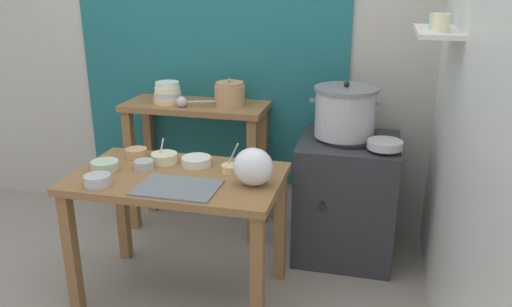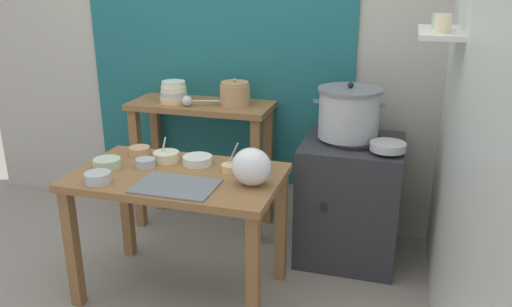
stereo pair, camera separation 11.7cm
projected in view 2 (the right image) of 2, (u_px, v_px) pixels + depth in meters
The scene contains 21 objects.
ground_plane at pixel (183, 291), 2.94m from camera, with size 9.00×9.00×0.00m, color gray.
wall_back at pixel (251, 39), 3.48m from camera, with size 4.40×0.12×2.60m.
wall_right at pixel (473, 72), 2.32m from camera, with size 0.30×3.20×2.60m.
prep_table at pixel (179, 193), 2.75m from camera, with size 1.10×0.66×0.72m.
back_shelf_table at pixel (202, 134), 3.51m from camera, with size 0.96×0.40×0.90m.
stove_block at pixel (350, 199), 3.22m from camera, with size 0.60×0.61×0.78m.
steamer_pot at pixel (349, 113), 3.07m from camera, with size 0.43×0.38×0.34m.
clay_pot at pixel (235, 94), 3.35m from camera, with size 0.20×0.20×0.18m.
bowl_stack_enamel at pixel (174, 92), 3.44m from camera, with size 0.19×0.19×0.14m.
ladle at pixel (188, 101), 3.34m from camera, with size 0.24×0.10×0.07m.
serving_tray at pixel (176, 186), 2.54m from camera, with size 0.40×0.28×0.01m, color slate.
plastic_bag at pixel (252, 167), 2.53m from camera, with size 0.20×0.17×0.19m, color white.
wide_pan at pixel (388, 146), 2.88m from camera, with size 0.20×0.20×0.04m, color #B7BABF.
prep_bowl_0 at pixel (166, 156), 2.88m from camera, with size 0.15×0.15×0.13m.
prep_bowl_1 at pixel (257, 164), 2.75m from camera, with size 0.12×0.12×0.07m.
prep_bowl_2 at pixel (107, 163), 2.79m from camera, with size 0.15×0.15×0.05m.
prep_bowl_3 at pixel (98, 177), 2.58m from camera, with size 0.13×0.13×0.06m.
prep_bowl_4 at pixel (145, 163), 2.79m from camera, with size 0.11×0.11×0.05m.
prep_bowl_5 at pixel (231, 167), 2.73m from camera, with size 0.10×0.10×0.16m.
prep_bowl_6 at pixel (139, 151), 2.98m from camera, with size 0.12×0.12×0.05m.
prep_bowl_7 at pixel (197, 160), 2.84m from camera, with size 0.16×0.16×0.05m.
Camera 2 is at (1.11, -2.29, 1.72)m, focal length 36.02 mm.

